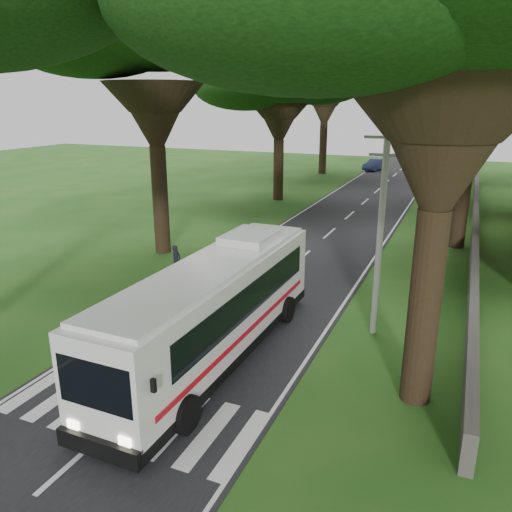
{
  "coord_description": "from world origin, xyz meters",
  "views": [
    {
      "loc": [
        8.24,
        -11.96,
        8.62
      ],
      "look_at": [
        0.18,
        6.91,
        2.2
      ],
      "focal_mm": 35.0,
      "sensor_mm": 36.0,
      "label": 1
    }
  ],
  "objects_px": {
    "pole_mid": "(429,165)",
    "pole_far": "(445,144)",
    "distant_car_b": "(375,165)",
    "pole_near": "(381,228)",
    "pedestrian": "(176,261)",
    "coach_bus": "(215,307)",
    "distant_car_c": "(429,162)"
  },
  "relations": [
    {
      "from": "pole_far",
      "to": "pedestrian",
      "type": "bearing_deg",
      "value": -105.57
    },
    {
      "from": "distant_car_b",
      "to": "pedestrian",
      "type": "height_order",
      "value": "pedestrian"
    },
    {
      "from": "coach_bus",
      "to": "pole_mid",
      "type": "bearing_deg",
      "value": 79.79
    },
    {
      "from": "distant_car_c",
      "to": "pole_near",
      "type": "bearing_deg",
      "value": 111.21
    },
    {
      "from": "pole_mid",
      "to": "distant_car_c",
      "type": "relative_size",
      "value": 1.93
    },
    {
      "from": "pole_far",
      "to": "distant_car_b",
      "type": "distance_m",
      "value": 11.71
    },
    {
      "from": "pole_near",
      "to": "coach_bus",
      "type": "distance_m",
      "value": 6.63
    },
    {
      "from": "coach_bus",
      "to": "distant_car_c",
      "type": "xyz_separation_m",
      "value": [
        2.18,
        58.41,
        -1.25
      ]
    },
    {
      "from": "pole_far",
      "to": "pedestrian",
      "type": "relative_size",
      "value": 4.84
    },
    {
      "from": "pole_far",
      "to": "pedestrian",
      "type": "height_order",
      "value": "pole_far"
    },
    {
      "from": "pole_near",
      "to": "distant_car_c",
      "type": "relative_size",
      "value": 1.93
    },
    {
      "from": "pole_near",
      "to": "coach_bus",
      "type": "xyz_separation_m",
      "value": [
        -4.7,
        -4.07,
        -2.3
      ]
    },
    {
      "from": "pole_near",
      "to": "distant_car_b",
      "type": "height_order",
      "value": "pole_near"
    },
    {
      "from": "pole_near",
      "to": "pole_far",
      "type": "relative_size",
      "value": 1.0
    },
    {
      "from": "pole_far",
      "to": "distant_car_c",
      "type": "relative_size",
      "value": 1.93
    },
    {
      "from": "coach_bus",
      "to": "pedestrian",
      "type": "distance_m",
      "value": 8.83
    },
    {
      "from": "distant_car_b",
      "to": "pedestrian",
      "type": "xyz_separation_m",
      "value": [
        -1.93,
        -44.72,
        0.09
      ]
    },
    {
      "from": "distant_car_b",
      "to": "pedestrian",
      "type": "relative_size",
      "value": 2.59
    },
    {
      "from": "pedestrian",
      "to": "distant_car_b",
      "type": "bearing_deg",
      "value": -1.02
    },
    {
      "from": "pole_mid",
      "to": "pedestrian",
      "type": "bearing_deg",
      "value": -120.9
    },
    {
      "from": "pole_mid",
      "to": "pole_far",
      "type": "bearing_deg",
      "value": 90.0
    },
    {
      "from": "pole_near",
      "to": "coach_bus",
      "type": "relative_size",
      "value": 0.67
    },
    {
      "from": "pole_far",
      "to": "distant_car_b",
      "type": "height_order",
      "value": "pole_far"
    },
    {
      "from": "pole_mid",
      "to": "distant_car_c",
      "type": "xyz_separation_m",
      "value": [
        -2.51,
        34.34,
        -3.55
      ]
    },
    {
      "from": "pole_far",
      "to": "coach_bus",
      "type": "height_order",
      "value": "pole_far"
    },
    {
      "from": "pole_mid",
      "to": "distant_car_c",
      "type": "bearing_deg",
      "value": 94.19
    },
    {
      "from": "pole_far",
      "to": "distant_car_b",
      "type": "xyz_separation_m",
      "value": [
        -8.5,
        7.29,
        -3.44
      ]
    },
    {
      "from": "distant_car_c",
      "to": "pedestrian",
      "type": "distance_m",
      "value": 52.38
    },
    {
      "from": "distant_car_b",
      "to": "pole_near",
      "type": "bearing_deg",
      "value": -63.15
    },
    {
      "from": "pole_mid",
      "to": "pole_far",
      "type": "distance_m",
      "value": 20.0
    },
    {
      "from": "coach_bus",
      "to": "pedestrian",
      "type": "relative_size",
      "value": 7.2
    },
    {
      "from": "coach_bus",
      "to": "distant_car_b",
      "type": "relative_size",
      "value": 2.77
    }
  ]
}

